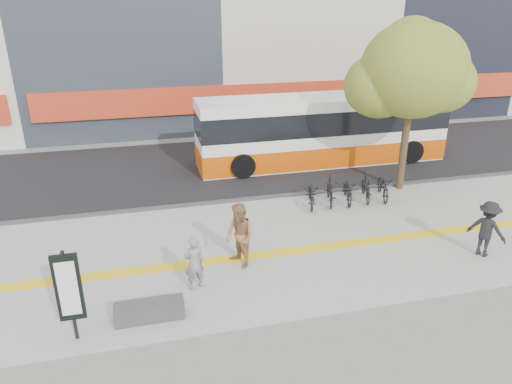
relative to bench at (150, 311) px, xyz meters
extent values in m
plane|color=slate|center=(2.60, 1.20, -0.30)|extent=(120.00, 120.00, 0.00)
cube|color=gray|center=(2.60, 2.70, -0.27)|extent=(40.00, 7.00, 0.08)
cube|color=yellow|center=(2.60, 2.20, -0.22)|extent=(40.00, 0.45, 0.01)
cube|color=black|center=(2.60, 10.20, -0.28)|extent=(40.00, 8.00, 0.06)
cube|color=#323234|center=(2.60, 6.20, -0.23)|extent=(40.00, 0.25, 0.14)
cube|color=red|center=(4.60, 15.25, 1.70)|extent=(19.00, 0.50, 1.40)
cube|color=#323234|center=(0.00, 0.00, 0.00)|extent=(1.60, 0.45, 0.45)
cylinder|color=black|center=(-1.60, -0.30, 0.88)|extent=(0.08, 0.08, 2.20)
cube|color=black|center=(-1.60, -0.30, 1.09)|extent=(0.55, 0.08, 1.60)
cube|color=white|center=(-1.60, -0.35, 1.09)|extent=(0.40, 0.02, 1.30)
cylinder|color=#3B2A1B|center=(9.80, 5.90, 1.38)|extent=(0.28, 0.28, 3.20)
ellipsoid|color=#537125|center=(9.80, 5.90, 4.29)|extent=(3.80, 3.80, 3.42)
ellipsoid|color=#537125|center=(8.80, 6.40, 3.69)|extent=(2.60, 2.60, 2.34)
ellipsoid|color=#537125|center=(10.70, 5.50, 3.90)|extent=(2.40, 2.40, 2.16)
ellipsoid|color=#537125|center=(10.10, 6.70, 5.10)|extent=(2.20, 2.20, 1.98)
cube|color=white|center=(8.01, 9.70, 1.23)|extent=(11.06, 2.30, 2.95)
cube|color=#CF5008|center=(8.01, 9.70, 0.26)|extent=(11.08, 2.32, 0.92)
cube|color=black|center=(8.01, 9.70, 1.74)|extent=(11.08, 2.32, 1.01)
cylinder|color=black|center=(4.14, 8.55, 0.26)|extent=(1.01, 0.32, 1.01)
cylinder|color=black|center=(4.14, 10.85, 0.26)|extent=(1.01, 0.32, 1.01)
cylinder|color=black|center=(11.88, 8.55, 0.26)|extent=(1.01, 0.32, 1.01)
cylinder|color=black|center=(11.88, 10.85, 0.26)|extent=(1.01, 0.32, 1.01)
imported|color=black|center=(5.90, 5.20, 0.22)|extent=(1.06, 1.80, 0.89)
imported|color=black|center=(6.60, 5.20, 0.27)|extent=(0.92, 1.72, 0.99)
imported|color=black|center=(7.31, 5.20, 0.22)|extent=(1.06, 1.80, 0.89)
imported|color=black|center=(8.01, 5.20, 0.27)|extent=(0.92, 1.72, 0.99)
imported|color=black|center=(8.71, 5.20, 0.22)|extent=(1.06, 1.80, 0.89)
imported|color=black|center=(1.19, 1.03, 0.51)|extent=(0.61, 0.48, 1.46)
imported|color=#966A42|center=(2.54, 1.81, 0.70)|extent=(0.98, 1.09, 1.85)
imported|color=black|center=(9.52, 0.68, 0.61)|extent=(1.11, 1.24, 1.67)
camera|label=1|loc=(0.18, -9.48, 6.84)|focal=33.45mm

